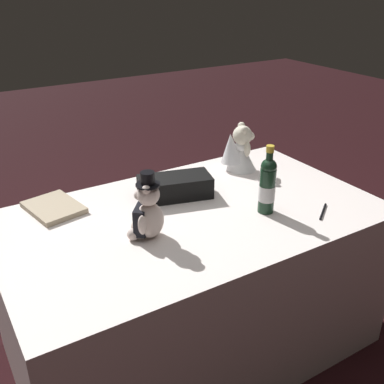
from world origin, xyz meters
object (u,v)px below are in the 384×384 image
object	(u,v)px
teddy_bear_groom	(147,213)
guestbook	(54,207)
gift_case_black	(175,187)
teddy_bear_bride	(239,150)
signing_pen	(323,211)
champagne_bottle	(267,185)

from	to	relation	value
teddy_bear_groom	guestbook	xyz separation A→B (m)	(-0.25, 0.41, -0.09)
teddy_bear_groom	gift_case_black	bearing A→B (deg)	43.52
teddy_bear_bride	teddy_bear_groom	bearing A→B (deg)	-152.90
teddy_bear_groom	gift_case_black	world-z (taller)	teddy_bear_groom
signing_pen	gift_case_black	bearing A→B (deg)	135.42
teddy_bear_groom	teddy_bear_bride	xyz separation A→B (m)	(0.70, 0.36, 0.00)
teddy_bear_bride	signing_pen	bearing A→B (deg)	-86.98
champagne_bottle	guestbook	bearing A→B (deg)	147.74
teddy_bear_groom	gift_case_black	xyz separation A→B (m)	(0.26, 0.25, -0.06)
gift_case_black	teddy_bear_groom	bearing A→B (deg)	-136.48
teddy_bear_bride	guestbook	xyz separation A→B (m)	(-0.95, 0.05, -0.10)
teddy_bear_groom	guestbook	size ratio (longest dim) A/B	1.08
champagne_bottle	signing_pen	xyz separation A→B (m)	(0.21, -0.13, -0.12)
champagne_bottle	guestbook	distance (m)	0.92
teddy_bear_groom	champagne_bottle	xyz separation A→B (m)	(0.52, -0.08, 0.02)
teddy_bear_groom	gift_case_black	distance (m)	0.37
teddy_bear_bride	signing_pen	xyz separation A→B (m)	(0.03, -0.57, -0.10)
gift_case_black	signing_pen	bearing A→B (deg)	-44.58
signing_pen	gift_case_black	size ratio (longest dim) A/B	0.37
gift_case_black	guestbook	xyz separation A→B (m)	(-0.51, 0.16, -0.04)
gift_case_black	guestbook	distance (m)	0.54
champagne_bottle	teddy_bear_bride	bearing A→B (deg)	67.79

